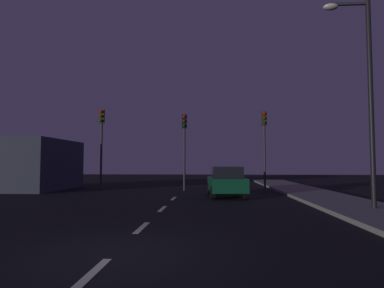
% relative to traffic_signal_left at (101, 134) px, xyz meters
% --- Properties ---
extents(ground_plane, '(80.00, 80.00, 0.00)m').
position_rel_traffic_signal_left_xyz_m(ground_plane, '(5.39, -8.00, -3.72)').
color(ground_plane, black).
extents(sidewalk_curb_right, '(3.00, 40.00, 0.15)m').
position_rel_traffic_signal_left_xyz_m(sidewalk_curb_right, '(12.89, -8.00, -3.64)').
color(sidewalk_curb_right, gray).
rests_on(sidewalk_curb_right, ground_plane).
extents(lane_stripe_nearest, '(0.16, 1.60, 0.01)m').
position_rel_traffic_signal_left_xyz_m(lane_stripe_nearest, '(5.39, -16.20, -3.72)').
color(lane_stripe_nearest, silver).
rests_on(lane_stripe_nearest, ground_plane).
extents(lane_stripe_second, '(0.16, 1.60, 0.01)m').
position_rel_traffic_signal_left_xyz_m(lane_stripe_second, '(5.39, -12.40, -3.72)').
color(lane_stripe_second, silver).
rests_on(lane_stripe_second, ground_plane).
extents(lane_stripe_third, '(0.16, 1.60, 0.01)m').
position_rel_traffic_signal_left_xyz_m(lane_stripe_third, '(5.39, -8.60, -3.72)').
color(lane_stripe_third, silver).
rests_on(lane_stripe_third, ground_plane).
extents(lane_stripe_fourth, '(0.16, 1.60, 0.01)m').
position_rel_traffic_signal_left_xyz_m(lane_stripe_fourth, '(5.39, -4.80, -3.72)').
color(lane_stripe_fourth, silver).
rests_on(lane_stripe_fourth, ground_plane).
extents(traffic_signal_left, '(0.32, 0.38, 5.35)m').
position_rel_traffic_signal_left_xyz_m(traffic_signal_left, '(0.00, 0.00, 0.00)').
color(traffic_signal_left, '#2D2D30').
rests_on(traffic_signal_left, ground_plane).
extents(traffic_signal_center, '(0.32, 0.38, 4.98)m').
position_rel_traffic_signal_left_xyz_m(traffic_signal_center, '(5.54, -0.00, -0.23)').
color(traffic_signal_center, '#2D2D30').
rests_on(traffic_signal_center, ground_plane).
extents(traffic_signal_right, '(0.32, 0.38, 5.13)m').
position_rel_traffic_signal_left_xyz_m(traffic_signal_right, '(10.72, -0.00, -0.14)').
color(traffic_signal_right, '#2D2D30').
rests_on(traffic_signal_right, ground_plane).
extents(car_stopped_ahead, '(2.12, 4.04, 1.60)m').
position_rel_traffic_signal_left_xyz_m(car_stopped_ahead, '(8.09, -3.67, -2.92)').
color(car_stopped_ahead, '#0F4C2D').
rests_on(car_stopped_ahead, ground_plane).
extents(street_lamp_right, '(1.74, 0.36, 7.87)m').
position_rel_traffic_signal_left_xyz_m(street_lamp_right, '(12.95, -9.06, 0.95)').
color(street_lamp_right, black).
rests_on(street_lamp_right, ground_plane).
extents(storefront_left, '(4.91, 6.49, 3.37)m').
position_rel_traffic_signal_left_xyz_m(storefront_left, '(-5.06, 0.37, -2.03)').
color(storefront_left, '#333847').
rests_on(storefront_left, ground_plane).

